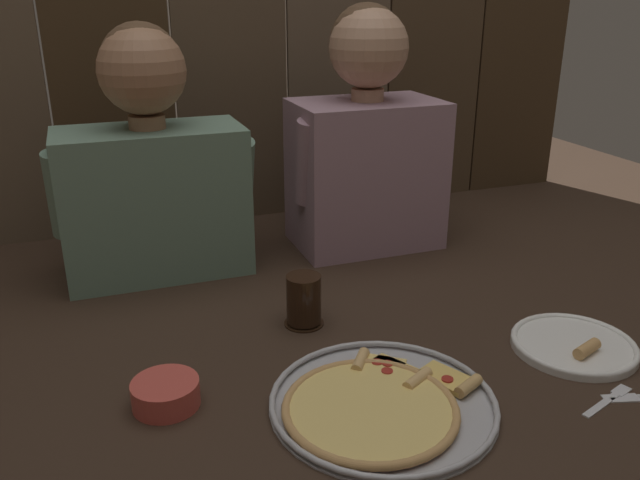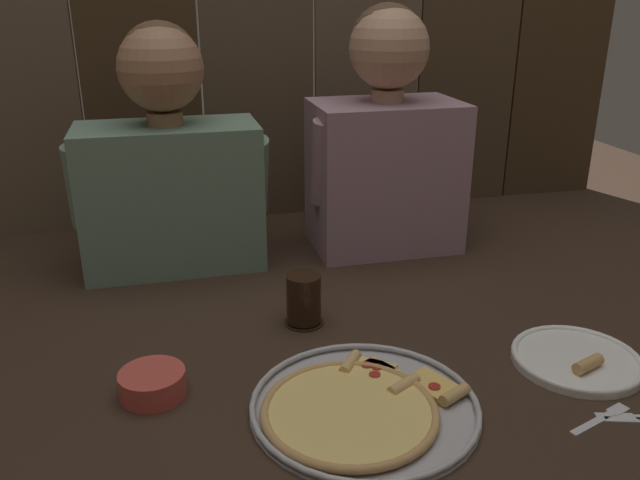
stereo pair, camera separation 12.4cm
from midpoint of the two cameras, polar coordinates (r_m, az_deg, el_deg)
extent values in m
plane|color=#332319|center=(1.23, 4.04, -9.54)|extent=(3.20, 3.20, 0.00)
cylinder|color=#B2B2B7|center=(1.08, 7.44, -14.50)|extent=(0.37, 0.37, 0.01)
torus|color=#B2B2B7|center=(1.07, 7.46, -14.16)|extent=(0.37, 0.37, 0.01)
cylinder|color=#B23823|center=(1.05, 6.11, -15.04)|extent=(0.27, 0.27, 0.00)
cylinder|color=#F4D170|center=(1.05, 6.12, -14.82)|extent=(0.26, 0.26, 0.01)
torus|color=tan|center=(1.05, 6.12, -14.82)|extent=(0.28, 0.28, 0.01)
cube|color=#F4D170|center=(1.15, 7.64, -11.38)|extent=(0.10, 0.10, 0.01)
cylinder|color=tan|center=(1.16, 5.78, -10.79)|extent=(0.05, 0.06, 0.02)
cylinder|color=#A3281E|center=(1.16, 7.25, -10.95)|extent=(0.02, 0.02, 0.00)
cube|color=#EFC660|center=(1.14, 8.64, -11.83)|extent=(0.10, 0.12, 0.01)
cylinder|color=tan|center=(1.12, 10.63, -12.53)|extent=(0.07, 0.05, 0.02)
cylinder|color=#A3281E|center=(1.13, 8.03, -11.73)|extent=(0.02, 0.02, 0.00)
cylinder|color=#A3281E|center=(1.15, 8.16, -11.10)|extent=(0.02, 0.02, 0.00)
cube|color=#EFC660|center=(1.14, 13.11, -12.44)|extent=(0.09, 0.11, 0.01)
cylinder|color=tan|center=(1.11, 15.01, -13.10)|extent=(0.06, 0.04, 0.02)
cylinder|color=#A3281E|center=(1.12, 13.25, -12.52)|extent=(0.02, 0.02, 0.00)
cylinder|color=white|center=(1.29, 24.24, -9.70)|extent=(0.23, 0.23, 0.01)
torus|color=white|center=(1.29, 24.28, -9.47)|extent=(0.23, 0.23, 0.01)
cylinder|color=tan|center=(1.25, 25.21, -9.92)|extent=(0.07, 0.04, 0.02)
cylinder|color=black|center=(1.31, 1.30, -7.24)|extent=(0.08, 0.08, 0.01)
cylinder|color=black|center=(1.29, 1.32, -5.19)|extent=(0.07, 0.07, 0.10)
cylinder|color=#CC4C42|center=(1.11, -11.39, -12.36)|extent=(0.11, 0.11, 0.04)
cylinder|color=#B23823|center=(1.11, -11.43, -11.89)|extent=(0.09, 0.09, 0.02)
cube|color=silver|center=(1.15, 25.85, -14.36)|extent=(0.09, 0.04, 0.01)
cube|color=silver|center=(1.20, 27.56, -13.13)|extent=(0.04, 0.03, 0.01)
cube|color=silver|center=(1.18, 27.46, -13.74)|extent=(0.06, 0.04, 0.00)
cube|color=silver|center=(1.18, 28.89, -13.75)|extent=(0.09, 0.04, 0.01)
cube|color=slate|center=(1.56, -10.71, 3.72)|extent=(0.41, 0.21, 0.34)
cylinder|color=#9E7051|center=(1.51, -11.19, 10.43)|extent=(0.08, 0.08, 0.03)
sphere|color=#9E7051|center=(1.50, -11.49, 14.55)|extent=(0.19, 0.19, 0.19)
sphere|color=brown|center=(1.51, -11.57, 15.14)|extent=(0.17, 0.17, 0.17)
cylinder|color=slate|center=(1.51, -17.85, 4.50)|extent=(0.08, 0.10, 0.20)
cylinder|color=slate|center=(1.52, -3.69, 5.68)|extent=(0.08, 0.13, 0.20)
cube|color=gray|center=(1.66, 7.83, 5.59)|extent=(0.36, 0.24, 0.37)
cylinder|color=tan|center=(1.62, 8.19, 12.45)|extent=(0.08, 0.08, 0.03)
sphere|color=tan|center=(1.61, 8.40, 16.35)|extent=(0.19, 0.19, 0.19)
sphere|color=brown|center=(1.62, 8.23, 16.90)|extent=(0.18, 0.18, 0.18)
cylinder|color=gray|center=(1.56, 2.91, 6.84)|extent=(0.08, 0.11, 0.21)
cylinder|color=gray|center=(1.68, 13.60, 7.32)|extent=(0.08, 0.12, 0.22)
cube|color=brown|center=(1.83, -24.45, 18.36)|extent=(0.31, 0.03, 1.19)
cube|color=#3E2C1A|center=(1.81, -14.08, 19.53)|extent=(0.31, 0.03, 1.19)
cube|color=brown|center=(1.84, -3.64, 20.10)|extent=(0.31, 0.03, 1.19)
cube|color=brown|center=(1.92, 6.21, 20.07)|extent=(0.31, 0.03, 1.19)
cube|color=#463422|center=(2.05, 15.00, 19.58)|extent=(0.31, 0.03, 1.19)
cube|color=#402E1C|center=(2.22, 22.56, 18.82)|extent=(0.31, 0.03, 1.19)
camera|label=1|loc=(0.06, -87.14, 1.11)|focal=36.39mm
camera|label=2|loc=(0.06, 92.86, -1.11)|focal=36.39mm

